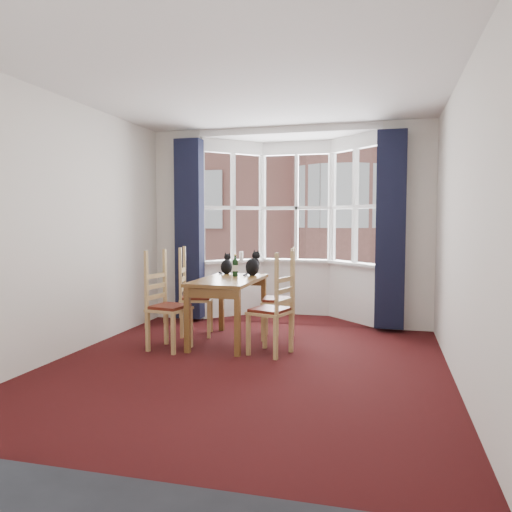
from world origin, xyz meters
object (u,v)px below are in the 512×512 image
(dining_table, at_px, (229,288))
(candle_tall, at_px, (241,256))
(chair_right_near, at_px, (277,312))
(wine_bottle, at_px, (235,267))
(chair_left_near, at_px, (163,308))
(cat_right, at_px, (253,266))
(chair_left_far, at_px, (190,299))
(chair_right_far, at_px, (286,301))
(cat_left, at_px, (227,266))

(dining_table, xyz_separation_m, candle_tall, (-0.32, 1.64, 0.27))
(chair_right_near, xyz_separation_m, wine_bottle, (-0.69, 0.69, 0.43))
(chair_left_near, bearing_deg, cat_right, 47.54)
(chair_right_near, xyz_separation_m, candle_tall, (-1.01, 2.06, 0.46))
(chair_left_near, bearing_deg, dining_table, 37.20)
(dining_table, bearing_deg, chair_left_far, 158.46)
(chair_left_near, height_order, candle_tall, candle_tall)
(chair_right_far, height_order, wine_bottle, wine_bottle)
(chair_left_near, bearing_deg, wine_bottle, 49.51)
(chair_left_near, distance_m, cat_left, 1.17)
(chair_left_far, bearing_deg, candle_tall, 78.47)
(chair_right_near, bearing_deg, dining_table, 148.61)
(dining_table, distance_m, chair_right_far, 0.75)
(chair_left_near, xyz_separation_m, cat_right, (0.83, 0.91, 0.43))
(chair_right_far, relative_size, wine_bottle, 3.32)
(chair_right_near, height_order, cat_right, cat_right)
(dining_table, bearing_deg, cat_left, 110.30)
(dining_table, relative_size, cat_right, 3.85)
(cat_left, height_order, candle_tall, cat_left)
(wine_bottle, distance_m, candle_tall, 1.41)
(chair_left_near, xyz_separation_m, chair_left_far, (0.04, 0.72, 0.00))
(dining_table, relative_size, candle_tall, 9.76)
(chair_right_near, relative_size, cat_left, 3.20)
(wine_bottle, xyz_separation_m, candle_tall, (-0.32, 1.37, 0.04))
(chair_right_near, distance_m, candle_tall, 2.34)
(dining_table, relative_size, cat_left, 4.46)
(chair_right_far, relative_size, candle_tall, 7.01)
(chair_left_near, xyz_separation_m, candle_tall, (0.32, 2.12, 0.46))
(chair_right_near, xyz_separation_m, chair_right_far, (-0.06, 0.77, 0.00))
(chair_left_far, relative_size, chair_right_far, 1.00)
(chair_right_near, distance_m, chair_right_far, 0.78)
(dining_table, relative_size, wine_bottle, 4.62)
(dining_table, distance_m, wine_bottle, 0.35)
(chair_left_near, xyz_separation_m, cat_left, (0.45, 1.00, 0.41))
(chair_left_near, distance_m, wine_bottle, 1.08)
(chair_left_near, relative_size, cat_left, 3.20)
(cat_right, bearing_deg, wine_bottle, -140.48)
(wine_bottle, relative_size, candle_tall, 2.11)
(cat_left, distance_m, candle_tall, 1.13)
(cat_left, bearing_deg, wine_bottle, -51.60)
(dining_table, xyz_separation_m, cat_left, (-0.19, 0.51, 0.22))
(cat_right, height_order, wine_bottle, cat_right)
(cat_left, relative_size, candle_tall, 2.19)
(dining_table, xyz_separation_m, wine_bottle, (0.00, 0.27, 0.23))
(chair_left_near, bearing_deg, chair_right_far, 33.25)
(chair_right_far, xyz_separation_m, candle_tall, (-0.95, 1.29, 0.46))
(chair_left_near, distance_m, cat_right, 1.31)
(chair_right_far, bearing_deg, chair_left_near, -146.75)
(candle_tall, bearing_deg, chair_right_far, -53.54)
(chair_right_far, height_order, candle_tall, candle_tall)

